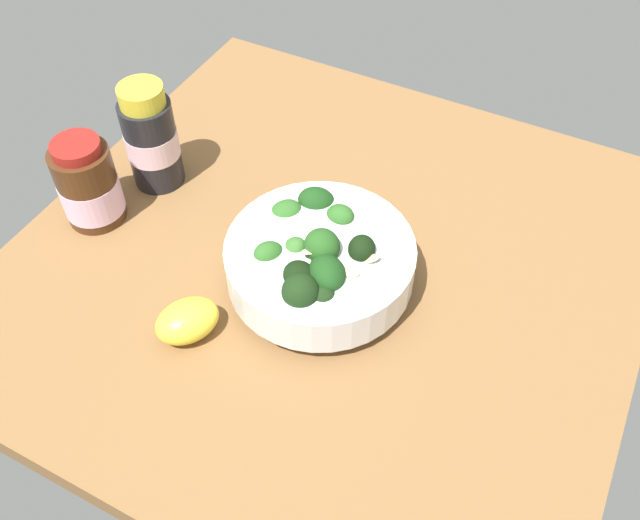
{
  "coord_description": "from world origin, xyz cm",
  "views": [
    {
      "loc": [
        -46.31,
        -22.68,
        59.0
      ],
      "look_at": [
        -3.86,
        -0.86,
        4.0
      ],
      "focal_mm": 39.0,
      "sensor_mm": 36.0,
      "label": 1
    }
  ],
  "objects_px": {
    "bowl_of_broccoli": "(319,260)",
    "bottle_short": "(89,186)",
    "lemon_wedge": "(187,321)",
    "bottle_tall": "(151,139)"
  },
  "relations": [
    {
      "from": "bottle_short",
      "to": "lemon_wedge",
      "type": "bearing_deg",
      "value": -115.3
    },
    {
      "from": "lemon_wedge",
      "to": "bottle_short",
      "type": "distance_m",
      "value": 0.22
    },
    {
      "from": "lemon_wedge",
      "to": "bottle_tall",
      "type": "distance_m",
      "value": 0.25
    },
    {
      "from": "bowl_of_broccoli",
      "to": "bottle_short",
      "type": "xyz_separation_m",
      "value": [
        -0.03,
        0.28,
        0.01
      ]
    },
    {
      "from": "bowl_of_broccoli",
      "to": "bottle_short",
      "type": "distance_m",
      "value": 0.28
    },
    {
      "from": "bottle_tall",
      "to": "bottle_short",
      "type": "distance_m",
      "value": 0.09
    },
    {
      "from": "bottle_tall",
      "to": "bottle_short",
      "type": "xyz_separation_m",
      "value": [
        -0.09,
        0.03,
        -0.02
      ]
    },
    {
      "from": "bottle_tall",
      "to": "bottle_short",
      "type": "bearing_deg",
      "value": 162.46
    },
    {
      "from": "bottle_tall",
      "to": "bottle_short",
      "type": "relative_size",
      "value": 1.24
    },
    {
      "from": "lemon_wedge",
      "to": "bottle_short",
      "type": "bearing_deg",
      "value": 64.7
    }
  ]
}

